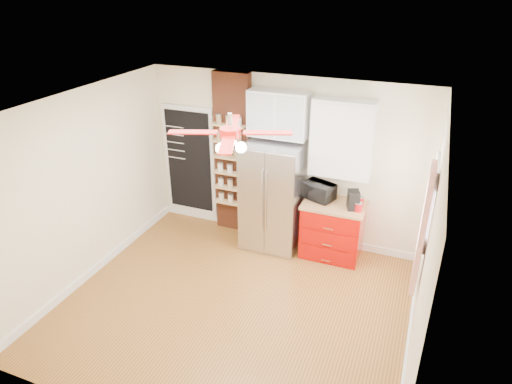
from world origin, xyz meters
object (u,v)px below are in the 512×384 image
at_px(ceiling_fan, 230,133).
at_px(pantry_jar_oats, 223,151).
at_px(fridge, 273,196).
at_px(red_cabinet, 332,230).
at_px(toaster_oven, 319,191).
at_px(canister_left, 358,207).
at_px(coffee_maker, 353,200).

relative_size(ceiling_fan, pantry_jar_oats, 9.63).
xyz_separation_m(fridge, red_cabinet, (0.97, 0.05, -0.42)).
xyz_separation_m(ceiling_fan, pantry_jar_oats, (-0.97, 1.79, -0.98)).
bearing_deg(pantry_jar_oats, fridge, -9.89).
distance_m(fridge, toaster_oven, 0.72).
bearing_deg(red_cabinet, canister_left, -15.58).
height_order(toaster_oven, pantry_jar_oats, pantry_jar_oats).
xyz_separation_m(toaster_oven, pantry_jar_oats, (-1.62, 0.02, 0.42)).
bearing_deg(toaster_oven, pantry_jar_oats, -160.77).
bearing_deg(toaster_oven, canister_left, 3.56).
relative_size(fridge, coffee_maker, 6.25).
height_order(fridge, toaster_oven, fridge).
bearing_deg(pantry_jar_oats, ceiling_fan, -61.47).
relative_size(ceiling_fan, coffee_maker, 5.00).
distance_m(fridge, red_cabinet, 1.06).
relative_size(ceiling_fan, canister_left, 11.14).
xyz_separation_m(red_cabinet, ceiling_fan, (-0.92, -1.68, 1.97)).
bearing_deg(ceiling_fan, coffee_maker, 53.75).
bearing_deg(coffee_maker, red_cabinet, 151.52).
xyz_separation_m(red_cabinet, pantry_jar_oats, (-1.89, 0.11, 0.99)).
xyz_separation_m(red_cabinet, coffee_maker, (0.28, -0.04, 0.59)).
relative_size(coffee_maker, pantry_jar_oats, 1.93).
bearing_deg(fridge, coffee_maker, 0.24).
relative_size(coffee_maker, canister_left, 2.23).
bearing_deg(canister_left, coffee_maker, 147.26).
relative_size(fridge, toaster_oven, 3.77).
height_order(canister_left, pantry_jar_oats, pantry_jar_oats).
xyz_separation_m(canister_left, pantry_jar_oats, (-2.26, 0.21, 0.48)).
bearing_deg(coffee_maker, fridge, 160.87).
relative_size(fridge, ceiling_fan, 1.25).
distance_m(red_cabinet, coffee_maker, 0.65).
xyz_separation_m(fridge, toaster_oven, (0.70, 0.14, 0.15)).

